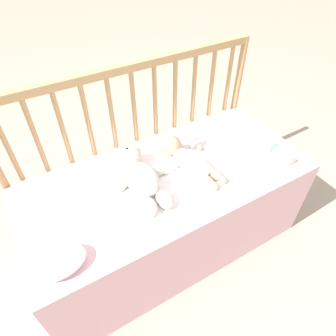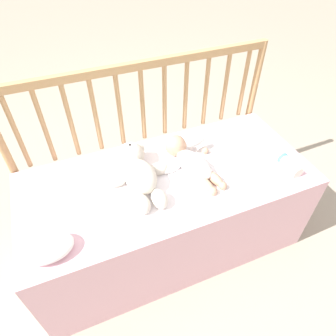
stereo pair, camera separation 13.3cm
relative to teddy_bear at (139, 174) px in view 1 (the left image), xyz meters
The scene contains 8 objects.
ground_plane 0.57m from the teddy_bear, 15.92° to the right, with size 12.00×12.00×0.00m, color tan.
crib_mattress 0.33m from the teddy_bear, 15.92° to the right, with size 1.34×0.60×0.50m.
crib_rail 0.33m from the teddy_bear, 66.03° to the left, with size 1.34×0.04×0.92m.
blanket 0.14m from the teddy_bear, 17.05° to the right, with size 0.75×0.49×0.01m.
teddy_bear is the anchor object (origin of this frame).
baby 0.25m from the teddy_bear, ahead, with size 0.27×0.38×0.10m.
baby_bottle 0.70m from the teddy_bear, 15.86° to the right, with size 0.05×0.15×0.05m.
small_pillow 0.48m from the teddy_bear, 151.13° to the right, with size 0.18×0.13×0.06m.
Camera 1 is at (-0.49, -0.83, 1.48)m, focal length 32.00 mm.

